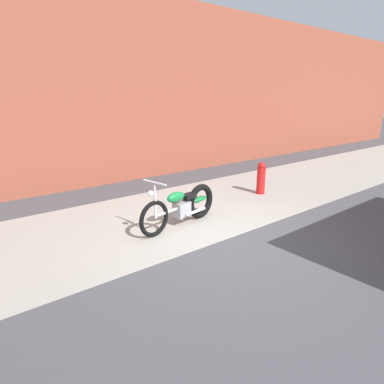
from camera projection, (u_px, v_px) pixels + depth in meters
ground_plane at (224, 240)px, 5.92m from camera, size 80.00×80.00×0.00m
sidewalk_slab at (168, 214)px, 7.24m from camera, size 36.00×3.50×0.01m
brick_building_wall at (94, 89)px, 9.10m from camera, size 36.00×0.50×5.31m
motorcycle_green at (185, 205)px, 6.57m from camera, size 1.99×0.63×1.03m
fire_hydrant at (261, 178)px, 8.67m from camera, size 0.22×0.22×0.84m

